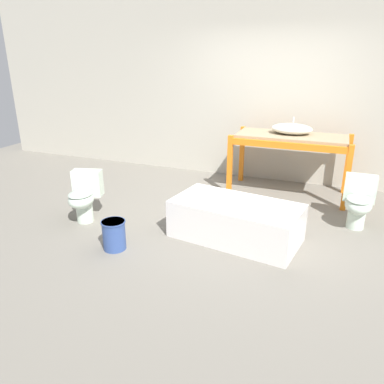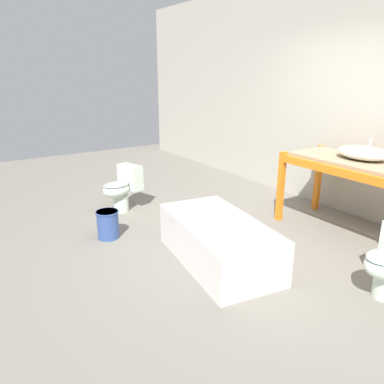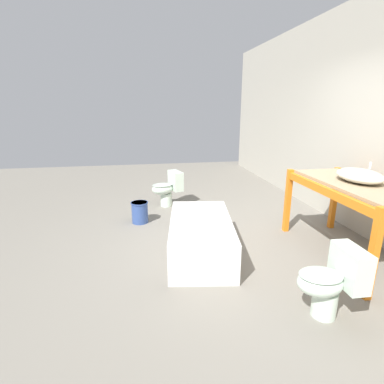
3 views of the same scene
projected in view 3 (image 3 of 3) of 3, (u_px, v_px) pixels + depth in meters
ground_plane at (241, 245)px, 3.93m from camera, size 12.00×12.00×0.00m
warehouse_wall_rear at (383, 119)px, 3.79m from camera, size 10.80×0.08×3.20m
shelving_rack at (353, 194)px, 3.46m from camera, size 1.70×0.80×0.91m
sink_basin at (360, 176)px, 3.43m from camera, size 0.60×0.43×0.23m
bathtub_main at (201, 234)px, 3.64m from camera, size 1.53×0.94×0.45m
toilet_near at (331, 280)px, 2.52m from camera, size 0.37×0.54×0.63m
toilet_far at (168, 188)px, 5.41m from camera, size 0.47×0.60×0.63m
bucket_white at (140, 212)px, 4.65m from camera, size 0.27×0.27×0.33m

